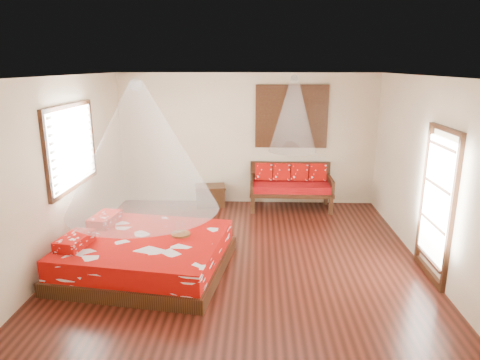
% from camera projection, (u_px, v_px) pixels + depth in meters
% --- Properties ---
extents(room, '(5.54, 5.54, 2.84)m').
position_uv_depth(room, '(243.00, 170.00, 6.53)').
color(room, black).
rests_on(room, ground).
extents(bed, '(2.55, 2.36, 0.65)m').
position_uv_depth(bed, '(145.00, 254.00, 6.32)').
color(bed, black).
rests_on(bed, floor).
extents(daybed, '(1.71, 0.76, 0.94)m').
position_uv_depth(daybed, '(291.00, 184.00, 9.02)').
color(daybed, black).
rests_on(daybed, floor).
extents(storage_chest, '(0.71, 0.57, 0.44)m').
position_uv_depth(storage_chest, '(210.00, 195.00, 9.23)').
color(storage_chest, black).
rests_on(storage_chest, floor).
extents(shutter_panel, '(1.52, 0.06, 1.32)m').
position_uv_depth(shutter_panel, '(291.00, 117.00, 8.98)').
color(shutter_panel, black).
rests_on(shutter_panel, wall_back).
extents(window_left, '(0.10, 1.74, 1.34)m').
position_uv_depth(window_left, '(72.00, 147.00, 6.75)').
color(window_left, black).
rests_on(window_left, wall_left).
extents(glazed_door, '(0.08, 1.02, 2.16)m').
position_uv_depth(glazed_door, '(436.00, 205.00, 5.93)').
color(glazed_door, black).
rests_on(glazed_door, floor).
extents(wine_tray, '(0.29, 0.29, 0.23)m').
position_uv_depth(wine_tray, '(181.00, 231.00, 6.35)').
color(wine_tray, brown).
rests_on(wine_tray, bed).
extents(mosquito_net_main, '(2.15, 2.15, 1.80)m').
position_uv_depth(mosquito_net_main, '(140.00, 148.00, 5.90)').
color(mosquito_net_main, white).
rests_on(mosquito_net_main, ceiling).
extents(mosquito_net_daybed, '(0.96, 0.96, 1.50)m').
position_uv_depth(mosquito_net_daybed, '(293.00, 114.00, 8.51)').
color(mosquito_net_daybed, white).
rests_on(mosquito_net_daybed, ceiling).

